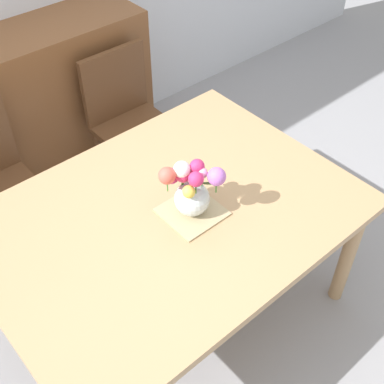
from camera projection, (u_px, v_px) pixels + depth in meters
The scene contains 6 objects.
ground_plane at pixel (173, 308), 2.65m from camera, with size 12.00×12.00×0.00m, color #939399.
dining_table at pixel (169, 224), 2.20m from camera, with size 1.57×1.16×0.72m.
chair_right at pixel (128, 116), 3.00m from camera, with size 0.42×0.42×0.90m.
dresser at pixel (38, 112), 3.05m from camera, with size 1.40×0.47×1.00m.
placemat at pixel (192, 212), 2.15m from camera, with size 0.24×0.24×0.01m, color tan.
flower_vase at pixel (191, 188), 2.06m from camera, with size 0.21×0.23×0.25m.
Camera 1 is at (-0.90, -1.19, 2.27)m, focal length 47.62 mm.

